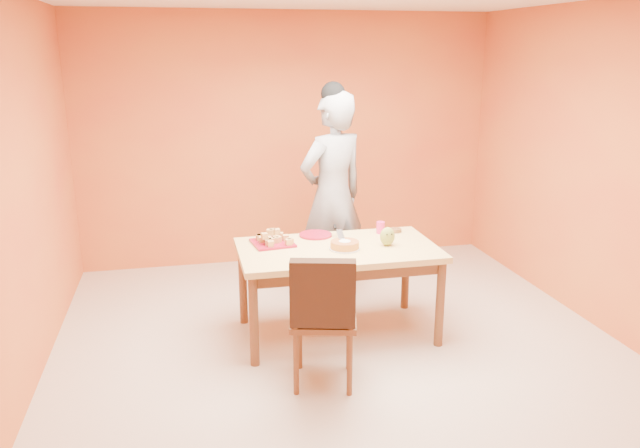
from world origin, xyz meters
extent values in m
plane|color=beige|center=(0.00, 0.00, 0.00)|extent=(5.00, 5.00, 0.00)
plane|color=orange|center=(0.00, 2.50, 1.35)|extent=(4.50, 0.00, 4.50)
plane|color=orange|center=(-2.25, 0.00, 1.35)|extent=(0.00, 5.00, 5.00)
plane|color=orange|center=(2.25, 0.00, 1.35)|extent=(0.00, 5.00, 5.00)
cube|color=#D6C270|center=(0.04, 0.46, 0.73)|extent=(1.60, 0.90, 0.05)
cube|color=brown|center=(0.04, 0.46, 0.66)|extent=(1.48, 0.78, 0.10)
cylinder|color=brown|center=(-0.70, 0.07, 0.35)|extent=(0.07, 0.07, 0.71)
cylinder|color=brown|center=(-0.70, 0.85, 0.35)|extent=(0.07, 0.07, 0.71)
cylinder|color=brown|center=(0.78, 0.07, 0.35)|extent=(0.07, 0.07, 0.71)
cylinder|color=brown|center=(0.78, 0.85, 0.35)|extent=(0.07, 0.07, 0.71)
imported|color=gray|center=(0.21, 1.33, 0.97)|extent=(0.84, 0.71, 1.95)
cube|color=maroon|center=(-0.46, 0.66, 0.77)|extent=(0.36, 0.36, 0.02)
cylinder|color=maroon|center=(-0.07, 0.81, 0.77)|extent=(0.36, 0.36, 0.02)
cylinder|color=silver|center=(0.08, 0.40, 0.77)|extent=(0.31, 0.31, 0.01)
cylinder|color=#C26E32|center=(0.08, 0.40, 0.80)|extent=(0.27, 0.27, 0.05)
cube|color=silver|center=(0.09, 0.58, 0.83)|extent=(0.09, 0.27, 0.01)
ellipsoid|color=olive|center=(0.44, 0.42, 0.84)|extent=(0.14, 0.12, 0.15)
cylinder|color=#D8206B|center=(0.50, 0.77, 0.81)|extent=(0.09, 0.09, 0.10)
cylinder|color=#3C1F10|center=(0.64, 0.77, 0.78)|extent=(0.10, 0.10, 0.03)
camera|label=1|loc=(-1.16, -4.18, 2.31)|focal=35.00mm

